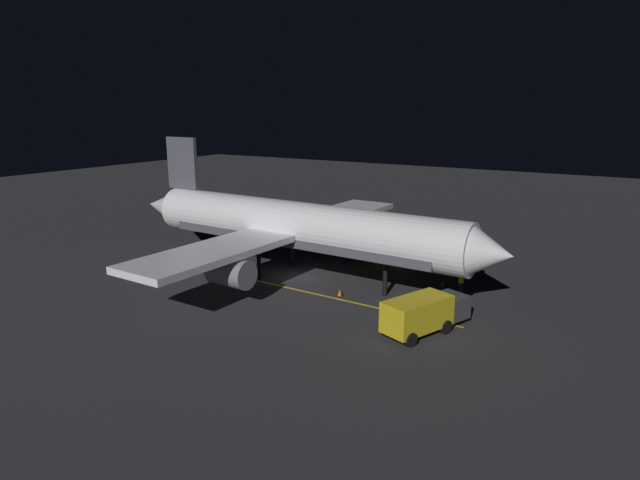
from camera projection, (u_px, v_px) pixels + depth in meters
The scene contains 8 objects.
ground_plane at pixel (300, 279), 45.36m from camera, with size 180.00×180.00×0.20m, color #2A2A2D.
apron_guide_stripe at pixel (323, 296), 40.95m from camera, with size 0.24×21.97×0.01m, color gold.
airliner at pixel (294, 227), 44.63m from camera, with size 31.02×35.84×11.22m.
baggage_truck at pixel (424, 314), 33.96m from camera, with size 6.68×4.17×2.39m.
catering_truck at pixel (379, 245), 51.33m from camera, with size 5.38×5.36×2.36m.
ground_crew_worker at pixel (461, 282), 41.29m from camera, with size 0.40×0.40×1.74m.
traffic_cone_near_left at pixel (442, 284), 42.85m from camera, with size 0.50×0.50×0.55m.
traffic_cone_near_right at pixel (340, 293), 40.80m from camera, with size 0.50×0.50×0.55m.
Camera 1 is at (35.90, 24.23, 13.85)m, focal length 30.33 mm.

